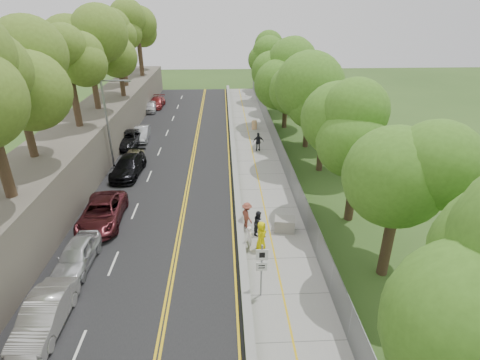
# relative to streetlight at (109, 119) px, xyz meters

# --- Properties ---
(ground) EXTENTS (140.00, 140.00, 0.00)m
(ground) POSITION_rel_streetlight_xyz_m (10.46, -14.00, -4.64)
(ground) COLOR #33511E
(ground) RESTS_ON ground
(road) EXTENTS (11.20, 66.00, 0.04)m
(road) POSITION_rel_streetlight_xyz_m (5.06, 1.00, -4.62)
(road) COLOR black
(road) RESTS_ON ground
(sidewalk) EXTENTS (4.20, 66.00, 0.05)m
(sidewalk) POSITION_rel_streetlight_xyz_m (13.01, 1.00, -4.61)
(sidewalk) COLOR gray
(sidewalk) RESTS_ON ground
(jersey_barrier) EXTENTS (0.42, 66.00, 0.60)m
(jersey_barrier) POSITION_rel_streetlight_xyz_m (10.71, 1.00, -4.34)
(jersey_barrier) COLOR #7AC328
(jersey_barrier) RESTS_ON ground
(rock_embankment) EXTENTS (5.00, 66.00, 4.00)m
(rock_embankment) POSITION_rel_streetlight_xyz_m (-3.04, 1.00, -2.64)
(rock_embankment) COLOR #595147
(rock_embankment) RESTS_ON ground
(chainlink_fence) EXTENTS (0.04, 66.00, 2.00)m
(chainlink_fence) POSITION_rel_streetlight_xyz_m (15.11, 1.00, -3.64)
(chainlink_fence) COLOR slate
(chainlink_fence) RESTS_ON ground
(trees_embankment) EXTENTS (6.40, 66.00, 13.00)m
(trees_embankment) POSITION_rel_streetlight_xyz_m (-2.54, 1.00, 5.86)
(trees_embankment) COLOR olive
(trees_embankment) RESTS_ON rock_embankment
(trees_fenceside) EXTENTS (7.00, 66.00, 14.00)m
(trees_fenceside) POSITION_rel_streetlight_xyz_m (17.46, 1.00, 2.36)
(trees_fenceside) COLOR #4E8925
(trees_fenceside) RESTS_ON ground
(streetlight) EXTENTS (2.52, 0.22, 8.00)m
(streetlight) POSITION_rel_streetlight_xyz_m (0.00, 0.00, 0.00)
(streetlight) COLOR gray
(streetlight) RESTS_ON ground
(signpost) EXTENTS (0.62, 0.09, 3.10)m
(signpost) POSITION_rel_streetlight_xyz_m (11.51, -17.02, -2.68)
(signpost) COLOR gray
(signpost) RESTS_ON sidewalk
(construction_barrel) EXTENTS (0.63, 0.63, 1.03)m
(construction_barrel) POSITION_rel_streetlight_xyz_m (13.46, 10.94, -4.07)
(construction_barrel) COLOR orange
(construction_barrel) RESTS_ON sidewalk
(concrete_block) EXTENTS (1.46, 1.19, 0.87)m
(concrete_block) POSITION_rel_streetlight_xyz_m (13.66, -11.00, -4.15)
(concrete_block) COLOR gray
(concrete_block) RESTS_ON sidewalk
(car_0) EXTENTS (1.84, 4.34, 1.46)m
(car_0) POSITION_rel_streetlight_xyz_m (1.36, -14.12, -3.87)
(car_0) COLOR silver
(car_0) RESTS_ON road
(car_1) EXTENTS (1.63, 4.63, 1.52)m
(car_1) POSITION_rel_streetlight_xyz_m (1.46, -18.65, -3.84)
(car_1) COLOR silver
(car_1) RESTS_ON road
(car_2) EXTENTS (2.87, 5.76, 1.57)m
(car_2) POSITION_rel_streetlight_xyz_m (1.46, -9.48, -3.82)
(car_2) COLOR #561D24
(car_2) RESTS_ON road
(car_3) EXTENTS (2.55, 5.53, 1.57)m
(car_3) POSITION_rel_streetlight_xyz_m (1.46, -1.53, -3.82)
(car_3) COLOR black
(car_3) RESTS_ON road
(car_4) EXTENTS (1.75, 4.12, 1.39)m
(car_4) POSITION_rel_streetlight_xyz_m (1.46, 0.44, -3.90)
(car_4) COLOR tan
(car_4) RESTS_ON road
(car_5) EXTENTS (1.75, 4.39, 1.42)m
(car_5) POSITION_rel_streetlight_xyz_m (0.84, 7.76, -3.89)
(car_5) COLOR #ADAFB5
(car_5) RESTS_ON road
(car_6) EXTENTS (2.84, 5.52, 1.49)m
(car_6) POSITION_rel_streetlight_xyz_m (-0.14, 5.90, -3.85)
(car_6) COLOR black
(car_6) RESTS_ON road
(car_7) EXTENTS (2.11, 4.81, 1.37)m
(car_7) POSITION_rel_streetlight_xyz_m (0.31, 21.94, -3.91)
(car_7) COLOR maroon
(car_7) RESTS_ON road
(car_8) EXTENTS (1.63, 3.98, 1.35)m
(car_8) POSITION_rel_streetlight_xyz_m (-0.14, 19.61, -3.92)
(car_8) COLOR silver
(car_8) RESTS_ON road
(painter_0) EXTENTS (0.91, 1.08, 1.88)m
(painter_0) POSITION_rel_streetlight_xyz_m (11.91, -13.00, -3.65)
(painter_0) COLOR yellow
(painter_0) RESTS_ON sidewalk
(painter_1) EXTENTS (0.47, 0.64, 1.60)m
(painter_1) POSITION_rel_streetlight_xyz_m (11.21, -13.00, -3.79)
(painter_1) COLOR white
(painter_1) RESTS_ON sidewalk
(painter_2) EXTENTS (0.89, 0.99, 1.67)m
(painter_2) POSITION_rel_streetlight_xyz_m (11.91, -11.34, -3.76)
(painter_2) COLOR black
(painter_2) RESTS_ON sidewalk
(painter_3) EXTENTS (1.08, 1.34, 1.82)m
(painter_3) POSITION_rel_streetlight_xyz_m (11.21, -10.51, -3.68)
(painter_3) COLOR brown
(painter_3) RESTS_ON sidewalk
(person_far) EXTENTS (1.16, 0.58, 1.90)m
(person_far) POSITION_rel_streetlight_xyz_m (13.26, 3.72, -3.64)
(person_far) COLOR black
(person_far) RESTS_ON sidewalk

